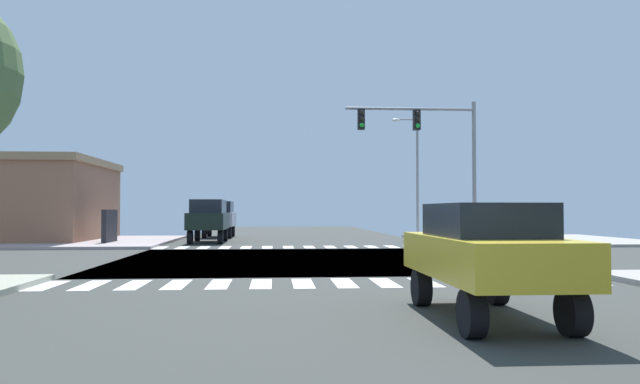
# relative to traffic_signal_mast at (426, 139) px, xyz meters

# --- Properties ---
(ground) EXTENTS (90.00, 90.00, 0.05)m
(ground) POSITION_rel_traffic_signal_mast_xyz_m (-6.10, -7.74, -5.32)
(ground) COLOR #383B37
(sidewalk_corner_ne) EXTENTS (12.00, 12.00, 0.14)m
(sidewalk_corner_ne) POSITION_rel_traffic_signal_mast_xyz_m (6.90, 4.26, -5.23)
(sidewalk_corner_ne) COLOR #A09B91
(sidewalk_corner_ne) RESTS_ON ground
(sidewalk_corner_nw) EXTENTS (12.00, 12.00, 0.14)m
(sidewalk_corner_nw) POSITION_rel_traffic_signal_mast_xyz_m (-19.10, 4.26, -5.23)
(sidewalk_corner_nw) COLOR #A39495
(sidewalk_corner_nw) RESTS_ON ground
(crosswalk_near) EXTENTS (13.50, 2.00, 0.01)m
(crosswalk_near) POSITION_rel_traffic_signal_mast_xyz_m (-6.35, -15.04, -5.30)
(crosswalk_near) COLOR white
(crosswalk_near) RESTS_ON ground
(crosswalk_far) EXTENTS (13.50, 2.00, 0.01)m
(crosswalk_far) POSITION_rel_traffic_signal_mast_xyz_m (-6.35, -0.44, -5.30)
(crosswalk_far) COLOR white
(crosswalk_far) RESTS_ON ground
(traffic_signal_mast) EXTENTS (6.56, 0.55, 7.19)m
(traffic_signal_mast) POSITION_rel_traffic_signal_mast_xyz_m (0.00, 0.00, 0.00)
(traffic_signal_mast) COLOR gray
(traffic_signal_mast) RESTS_ON ground
(street_lamp) EXTENTS (1.78, 0.32, 7.74)m
(street_lamp) POSITION_rel_traffic_signal_mast_xyz_m (1.47, 9.14, -0.65)
(street_lamp) COLOR gray
(street_lamp) RESTS_ON ground
(suv_farside_1) EXTENTS (1.96, 4.60, 2.34)m
(suv_farside_1) POSITION_rel_traffic_signal_mast_xyz_m (-11.10, 10.69, -3.91)
(suv_farside_1) COLOR black
(suv_farside_1) RESTS_ON ground
(suv_queued_2) EXTENTS (1.96, 4.60, 2.34)m
(suv_queued_2) POSITION_rel_traffic_signal_mast_xyz_m (-11.10, 4.08, -3.91)
(suv_queued_2) COLOR black
(suv_queued_2) RESTS_ON ground
(sedan_leading_1) EXTENTS (1.80, 4.30, 1.88)m
(sedan_leading_1) POSITION_rel_traffic_signal_mast_xyz_m (-4.10, -20.10, -4.18)
(sedan_leading_1) COLOR black
(sedan_leading_1) RESTS_ON ground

